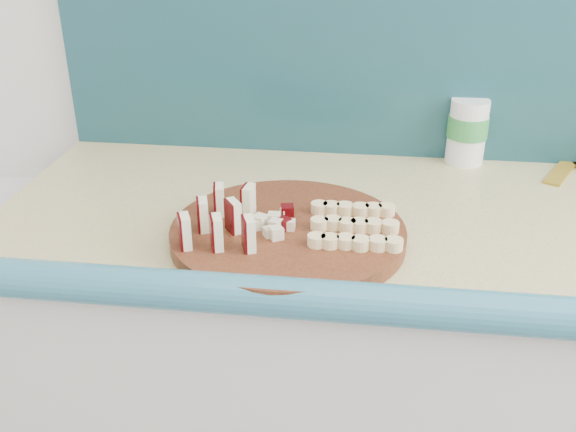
% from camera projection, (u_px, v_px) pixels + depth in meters
% --- Properties ---
extents(kitchen_counter, '(2.20, 0.63, 0.91)m').
position_uv_depth(kitchen_counter, '(567.00, 420.00, 1.31)').
color(kitchen_counter, silver).
rests_on(kitchen_counter, ground).
extents(cutting_board, '(0.40, 0.40, 0.02)m').
position_uv_depth(cutting_board, '(288.00, 233.00, 1.05)').
color(cutting_board, '#3F1D0D').
rests_on(cutting_board, kitchen_counter).
extents(apple_wedges, '(0.12, 0.15, 0.05)m').
position_uv_depth(apple_wedges, '(222.00, 218.00, 1.02)').
color(apple_wedges, '#F7F1C6').
rests_on(apple_wedges, cutting_board).
extents(apple_chunks, '(0.06, 0.07, 0.02)m').
position_uv_depth(apple_chunks, '(273.00, 221.00, 1.04)').
color(apple_chunks, '#FFF3CB').
rests_on(apple_chunks, cutting_board).
extents(banana_slices, '(0.15, 0.15, 0.02)m').
position_uv_depth(banana_slices, '(353.00, 225.00, 1.04)').
color(banana_slices, '#FADD98').
rests_on(banana_slices, cutting_board).
extents(canister, '(0.08, 0.08, 0.14)m').
position_uv_depth(canister, '(467.00, 130.00, 1.34)').
color(canister, white).
rests_on(canister, kitchen_counter).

